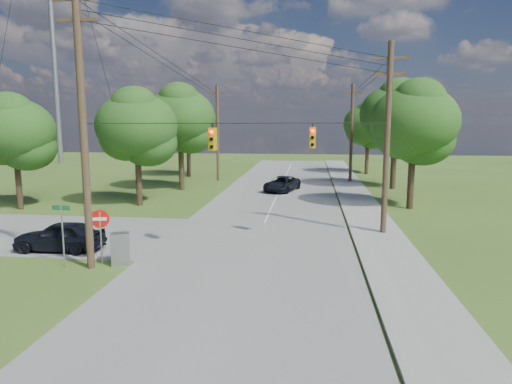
# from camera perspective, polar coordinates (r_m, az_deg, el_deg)

# --- Properties ---
(ground) EXTENTS (140.00, 140.00, 0.00)m
(ground) POSITION_cam_1_polar(r_m,az_deg,el_deg) (19.33, -7.95, -10.26)
(ground) COLOR #3E5C1E
(ground) RESTS_ON ground
(main_road) EXTENTS (10.00, 100.00, 0.03)m
(main_road) POSITION_cam_1_polar(r_m,az_deg,el_deg) (23.66, -0.14, -6.54)
(main_road) COLOR gray
(main_road) RESTS_ON ground
(sidewalk_east) EXTENTS (2.60, 100.00, 0.12)m
(sidewalk_east) POSITION_cam_1_polar(r_m,az_deg,el_deg) (23.82, 16.19, -6.69)
(sidewalk_east) COLOR #A09E96
(sidewalk_east) RESTS_ON ground
(pole_sw) EXTENTS (2.00, 0.32, 12.00)m
(pole_sw) POSITION_cam_1_polar(r_m,az_deg,el_deg) (20.32, -20.83, 8.08)
(pole_sw) COLOR #503A29
(pole_sw) RESTS_ON ground
(pole_ne) EXTENTS (2.00, 0.32, 10.50)m
(pole_ne) POSITION_cam_1_polar(r_m,az_deg,el_deg) (25.99, 16.08, 6.68)
(pole_ne) COLOR #503A29
(pole_ne) RESTS_ON ground
(pole_north_e) EXTENTS (2.00, 0.32, 10.00)m
(pole_north_e) POSITION_cam_1_polar(r_m,az_deg,el_deg) (47.84, 11.85, 7.29)
(pole_north_e) COLOR #503A29
(pole_north_e) RESTS_ON ground
(pole_north_w) EXTENTS (2.00, 0.32, 10.00)m
(pole_north_w) POSITION_cam_1_polar(r_m,az_deg,el_deg) (48.64, -4.82, 7.46)
(pole_north_w) COLOR #503A29
(pole_north_w) RESTS_ON ground
(power_lines) EXTENTS (13.93, 29.62, 4.93)m
(power_lines) POSITION_cam_1_polar(r_m,az_deg,el_deg) (29.50, 0.44, 14.41)
(power_lines) COLOR black
(power_lines) RESTS_ON ground
(traffic_signals) EXTENTS (4.91, 3.27, 1.05)m
(traffic_signals) POSITION_cam_1_polar(r_m,az_deg,el_deg) (22.19, 1.11, 6.78)
(traffic_signals) COLOR #C5A00B
(traffic_signals) RESTS_ON ground
(radio_mast) EXTENTS (0.70, 0.70, 45.00)m
(radio_mast) POSITION_cam_1_polar(r_m,az_deg,el_deg) (75.25, -24.29, 20.56)
(radio_mast) COLOR gray
(radio_mast) RESTS_ON ground
(tree_w_near) EXTENTS (6.00, 6.00, 8.40)m
(tree_w_near) POSITION_cam_1_polar(r_m,az_deg,el_deg) (35.05, -14.70, 7.97)
(tree_w_near) COLOR #3F2F1F
(tree_w_near) RESTS_ON ground
(tree_w_mid) EXTENTS (6.40, 6.40, 9.22)m
(tree_w_mid) POSITION_cam_1_polar(r_m,az_deg,el_deg) (42.31, -9.46, 9.13)
(tree_w_mid) COLOR #3F2F1F
(tree_w_mid) RESTS_ON ground
(tree_w_far) EXTENTS (6.00, 6.00, 8.73)m
(tree_w_far) POSITION_cam_1_polar(r_m,az_deg,el_deg) (52.48, -8.51, 8.72)
(tree_w_far) COLOR #3F2F1F
(tree_w_far) RESTS_ON ground
(tree_e_near) EXTENTS (6.20, 6.20, 8.81)m
(tree_e_near) POSITION_cam_1_polar(r_m,az_deg,el_deg) (34.42, 19.15, 8.30)
(tree_e_near) COLOR #3F2F1F
(tree_e_near) RESTS_ON ground
(tree_e_mid) EXTENTS (6.60, 6.60, 9.64)m
(tree_e_mid) POSITION_cam_1_polar(r_m,az_deg,el_deg) (44.33, 17.08, 9.27)
(tree_e_mid) COLOR #3F2F1F
(tree_e_mid) RESTS_ON ground
(tree_e_far) EXTENTS (5.80, 5.80, 8.32)m
(tree_e_far) POSITION_cam_1_polar(r_m,az_deg,el_deg) (56.05, 13.84, 8.24)
(tree_e_far) COLOR #3F2F1F
(tree_e_far) RESTS_ON ground
(tree_cross_n) EXTENTS (5.60, 5.60, 7.91)m
(tree_cross_n) POSITION_cam_1_polar(r_m,az_deg,el_deg) (36.60, -27.97, 6.74)
(tree_cross_n) COLOR #3F2F1F
(tree_cross_n) RESTS_ON ground
(car_cross_dark) EXTENTS (4.34, 1.91, 1.45)m
(car_cross_dark) POSITION_cam_1_polar(r_m,az_deg,el_deg) (24.30, -23.33, -5.06)
(car_cross_dark) COLOR black
(car_cross_dark) RESTS_ON cross_road
(car_main_north) EXTENTS (3.53, 5.19, 1.32)m
(car_main_north) POSITION_cam_1_polar(r_m,az_deg,el_deg) (41.15, 3.26, 1.02)
(car_main_north) COLOR black
(car_main_north) RESTS_ON main_road
(control_cabinet) EXTENTS (0.95, 0.82, 1.45)m
(control_cabinet) POSITION_cam_1_polar(r_m,az_deg,el_deg) (21.14, -16.58, -6.82)
(control_cabinet) COLOR gray
(control_cabinet) RESTS_ON ground
(do_not_enter_sign) EXTENTS (0.80, 0.23, 2.46)m
(do_not_enter_sign) POSITION_cam_1_polar(r_m,az_deg,el_deg) (21.24, -18.90, -3.90)
(do_not_enter_sign) COLOR gray
(do_not_enter_sign) RESTS_ON ground
(street_name_sign) EXTENTS (0.83, 0.09, 2.76)m
(street_name_sign) POSITION_cam_1_polar(r_m,az_deg,el_deg) (21.30, -23.05, -4.21)
(street_name_sign) COLOR gray
(street_name_sign) RESTS_ON ground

